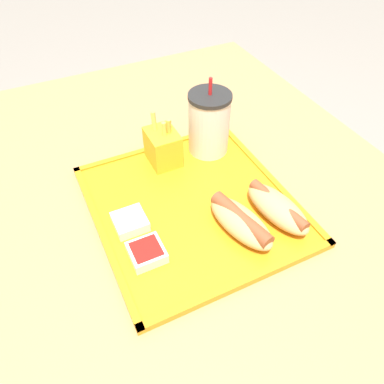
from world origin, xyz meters
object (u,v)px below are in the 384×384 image
sauce_cup_mayo (130,221)px  hot_dog_near (241,222)px  hot_dog_far (277,208)px  fries_carton (163,146)px  sauce_cup_ketchup (147,252)px  soda_cup (209,123)px

sauce_cup_mayo → hot_dog_near: bearing=61.0°
hot_dog_far → sauce_cup_mayo: bearing=-110.9°
hot_dog_near → fries_carton: size_ratio=1.39×
fries_carton → sauce_cup_mayo: (0.14, -0.12, -0.03)m
hot_dog_near → sauce_cup_ketchup: (-0.02, -0.17, -0.01)m
sauce_cup_mayo → hot_dog_far: bearing=69.1°
hot_dog_far → sauce_cup_ketchup: (-0.02, -0.24, -0.01)m
hot_dog_far → sauce_cup_ketchup: hot_dog_far is taller
fries_carton → sauce_cup_ketchup: fries_carton is taller
hot_dog_near → fries_carton: bearing=-168.7°
soda_cup → hot_dog_far: size_ratio=1.12×
soda_cup → hot_dog_far: 0.23m
soda_cup → hot_dog_near: soda_cup is taller
soda_cup → hot_dog_near: bearing=-13.9°
fries_carton → sauce_cup_mayo: fries_carton is taller
hot_dog_near → sauce_cup_mayo: 0.19m
sauce_cup_ketchup → fries_carton: bearing=150.7°
fries_carton → sauce_cup_ketchup: (0.21, -0.12, -0.03)m
soda_cup → sauce_cup_mayo: soda_cup is taller
hot_dog_far → sauce_cup_ketchup: 0.24m
hot_dog_near → fries_carton: 0.24m
sauce_cup_mayo → sauce_cup_ketchup: bearing=2.1°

